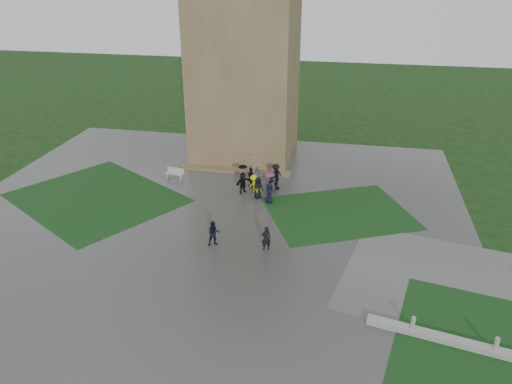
% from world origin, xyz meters
% --- Properties ---
extents(ground, '(120.00, 120.00, 0.00)m').
position_xyz_m(ground, '(0.00, 0.00, 0.00)').
color(ground, black).
extents(plaza, '(34.00, 34.00, 0.02)m').
position_xyz_m(plaza, '(0.00, 2.00, 0.01)').
color(plaza, '#393937').
rests_on(plaza, ground).
extents(lawn_inset_left, '(14.10, 13.46, 0.01)m').
position_xyz_m(lawn_inset_left, '(-8.50, 4.00, 0.03)').
color(lawn_inset_left, '#113313').
rests_on(lawn_inset_left, plaza).
extents(lawn_inset_right, '(11.12, 10.15, 0.01)m').
position_xyz_m(lawn_inset_right, '(8.50, 5.00, 0.03)').
color(lawn_inset_right, '#113313').
rests_on(lawn_inset_right, plaza).
extents(tower, '(8.00, 8.00, 18.00)m').
position_xyz_m(tower, '(0.00, 15.00, 9.00)').
color(tower, brown).
rests_on(tower, ground).
extents(tower_plinth, '(9.00, 0.80, 0.22)m').
position_xyz_m(tower_plinth, '(0.00, 10.60, 0.13)').
color(tower_plinth, brown).
rests_on(tower_plinth, plaza).
extents(bench, '(1.49, 0.69, 0.83)m').
position_xyz_m(bench, '(-4.17, 8.42, 0.45)').
color(bench, '#A6A5A1').
rests_on(bench, plaza).
extents(visitor_cluster, '(3.31, 4.06, 2.62)m').
position_xyz_m(visitor_cluster, '(2.71, 7.13, 1.13)').
color(visitor_cluster, black).
rests_on(visitor_cluster, plaza).
extents(pedestrian_mid, '(0.87, 0.72, 1.55)m').
position_xyz_m(pedestrian_mid, '(1.45, -0.61, 0.80)').
color(pedestrian_mid, black).
rests_on(pedestrian_mid, plaza).
extents(pedestrian_near, '(0.65, 0.56, 1.51)m').
position_xyz_m(pedestrian_near, '(4.55, -0.52, 0.78)').
color(pedestrian_near, black).
rests_on(pedestrian_near, plaza).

